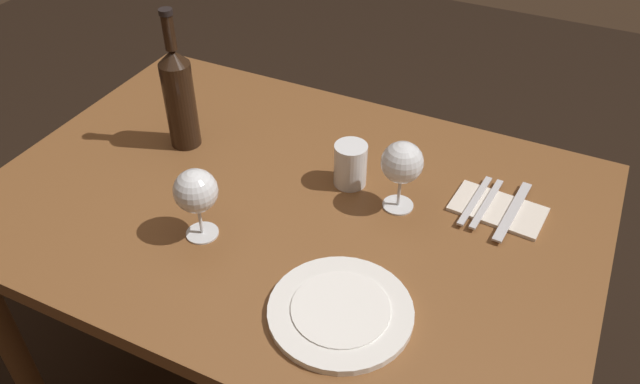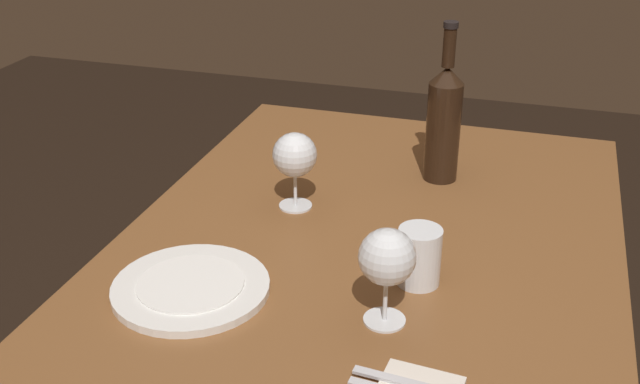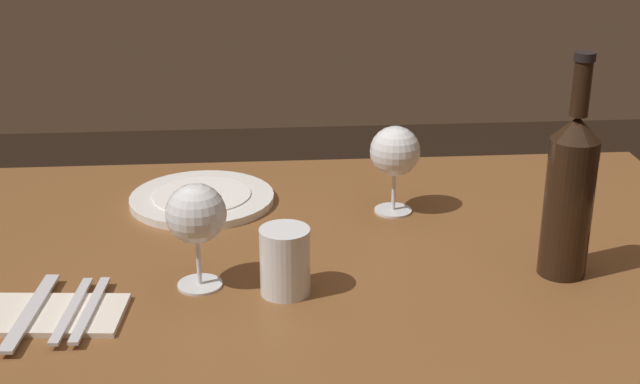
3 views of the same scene
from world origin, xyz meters
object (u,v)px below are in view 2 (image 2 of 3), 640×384
(dinner_plate, at_px, (191,287))
(wine_bottle, at_px, (444,121))
(wine_glass_right, at_px, (387,259))
(water_tumbler, at_px, (419,259))
(wine_glass_left, at_px, (295,156))

(dinner_plate, bearing_deg, wine_bottle, 149.97)
(wine_glass_right, relative_size, water_tumbler, 1.59)
(wine_glass_left, relative_size, wine_glass_right, 0.98)
(wine_bottle, bearing_deg, wine_glass_left, -49.41)
(wine_glass_right, bearing_deg, wine_bottle, -179.84)
(wine_glass_right, height_order, water_tumbler, wine_glass_right)
(wine_bottle, xyz_separation_m, water_tumbler, (0.42, 0.03, -0.09))
(wine_glass_left, xyz_separation_m, wine_bottle, (-0.22, 0.25, 0.02))
(water_tumbler, bearing_deg, wine_bottle, -175.87)
(wine_glass_right, xyz_separation_m, dinner_plate, (0.01, -0.32, -0.10))
(wine_bottle, distance_m, water_tumbler, 0.43)
(wine_glass_right, relative_size, dinner_plate, 0.61)
(wine_glass_left, relative_size, water_tumbler, 1.56)
(wine_glass_right, distance_m, water_tumbler, 0.14)
(water_tumbler, xyz_separation_m, dinner_plate, (0.14, -0.35, -0.04))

